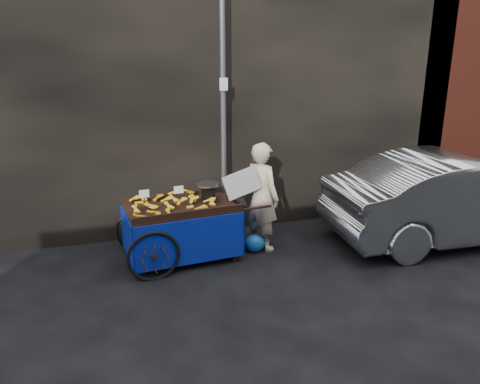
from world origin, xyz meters
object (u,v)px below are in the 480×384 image
object	(u,v)px
plastic_bag	(255,243)
parked_car	(460,197)
banana_cart	(178,212)
vendor	(261,197)

from	to	relation	value
plastic_bag	parked_car	distance (m)	3.28
plastic_bag	banana_cart	bearing A→B (deg)	174.74
parked_car	vendor	bearing A→B (deg)	82.73
banana_cart	vendor	xyz separation A→B (m)	(1.25, 0.01, 0.11)
vendor	banana_cart	bearing A→B (deg)	59.80
parked_car	banana_cart	bearing A→B (deg)	85.69
banana_cart	plastic_bag	world-z (taller)	banana_cart
banana_cart	vendor	bearing A→B (deg)	-5.14
vendor	plastic_bag	distance (m)	0.70
vendor	parked_car	world-z (taller)	vendor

